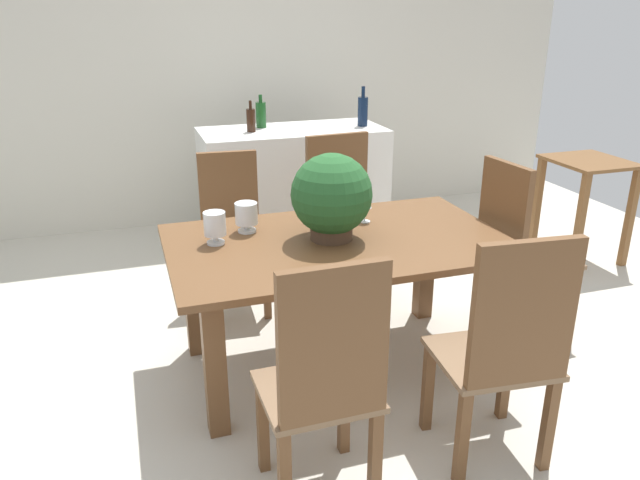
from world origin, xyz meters
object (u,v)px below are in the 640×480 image
at_px(chair_far_right, 342,207).
at_px(crystal_vase_center_near, 215,225).
at_px(side_table, 586,187).
at_px(chair_near_left, 325,379).
at_px(crystal_vase_left, 246,215).
at_px(chair_far_left, 232,224).
at_px(flower_centerpiece, 331,196).
at_px(dining_table, 338,261).
at_px(chair_near_right, 507,345).
at_px(wine_bottle_green, 251,120).
at_px(chair_foot_end, 515,246).
at_px(wine_bottle_dark, 363,111).
at_px(wine_bottle_clear, 261,114).
at_px(wine_glass, 365,203).
at_px(kitchen_counter, 293,190).

relative_size(chair_far_right, crystal_vase_center_near, 6.39).
bearing_deg(side_table, chair_far_right, 177.64).
xyz_separation_m(chair_near_left, crystal_vase_left, (-0.03, 1.21, 0.25)).
height_order(chair_far_left, flower_centerpiece, flower_centerpiece).
xyz_separation_m(dining_table, chair_near_right, (0.38, -0.95, -0.03)).
xyz_separation_m(chair_near_right, crystal_vase_left, (-0.79, 1.21, 0.25)).
distance_m(chair_near_right, side_table, 2.66).
height_order(dining_table, crystal_vase_center_near, crystal_vase_center_near).
relative_size(chair_near_right, wine_bottle_green, 4.62).
relative_size(flower_centerpiece, wine_bottle_green, 1.92).
xyz_separation_m(chair_foot_end, wine_bottle_green, (-1.13, 1.76, 0.49)).
bearing_deg(wine_bottle_green, crystal_vase_center_near, -108.45).
distance_m(crystal_vase_left, side_table, 2.80).
bearing_deg(wine_bottle_green, wine_bottle_dark, -2.45).
xyz_separation_m(chair_far_right, wine_bottle_clear, (-0.33, 0.94, 0.49)).
xyz_separation_m(chair_foot_end, chair_far_left, (-1.45, 0.96, -0.03)).
distance_m(dining_table, wine_glass, 0.39).
relative_size(kitchen_counter, wine_bottle_green, 6.10).
relative_size(crystal_vase_left, wine_bottle_clear, 0.63).
bearing_deg(chair_far_right, crystal_vase_left, -143.38).
height_order(wine_glass, wine_bottle_dark, wine_bottle_dark).
height_order(flower_centerpiece, wine_bottle_green, wine_bottle_green).
distance_m(chair_near_left, wine_bottle_clear, 2.92).
relative_size(chair_far_right, kitchen_counter, 0.75).
bearing_deg(kitchen_counter, dining_table, -98.36).
bearing_deg(side_table, chair_near_right, -136.52).
relative_size(crystal_vase_left, wine_bottle_dark, 0.52).
bearing_deg(chair_foot_end, wine_bottle_green, 28.13).
xyz_separation_m(chair_near_left, kitchen_counter, (0.64, 2.71, -0.09)).
bearing_deg(flower_centerpiece, wine_glass, 36.12).
xyz_separation_m(flower_centerpiece, wine_bottle_green, (-0.03, 1.73, 0.10)).
height_order(wine_bottle_green, side_table, wine_bottle_green).
height_order(flower_centerpiece, wine_glass, flower_centerpiece).
relative_size(kitchen_counter, wine_bottle_dark, 4.62).
bearing_deg(wine_bottle_clear, wine_bottle_green, -126.71).
height_order(chair_far_right, crystal_vase_left, chair_far_right).
relative_size(chair_far_right, wine_bottle_clear, 4.24).
xyz_separation_m(kitchen_counter, wine_bottle_green, (-0.32, -0.01, 0.57)).
height_order(chair_near_left, chair_far_right, chair_near_left).
relative_size(chair_near_right, flower_centerpiece, 2.41).
bearing_deg(chair_near_left, chair_far_left, -90.86).
xyz_separation_m(chair_far_right, side_table, (1.93, -0.08, -0.01)).
distance_m(kitchen_counter, wine_bottle_dark, 0.82).
bearing_deg(dining_table, crystal_vase_left, 148.06).
height_order(crystal_vase_left, crystal_vase_center_near, crystal_vase_center_near).
relative_size(crystal_vase_center_near, wine_glass, 1.10).
relative_size(wine_bottle_clear, wine_bottle_green, 1.08).
xyz_separation_m(crystal_vase_center_near, wine_bottle_green, (0.54, 1.62, 0.23)).
relative_size(crystal_vase_center_near, wine_bottle_clear, 0.66).
distance_m(chair_far_left, wine_bottle_green, 1.01).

